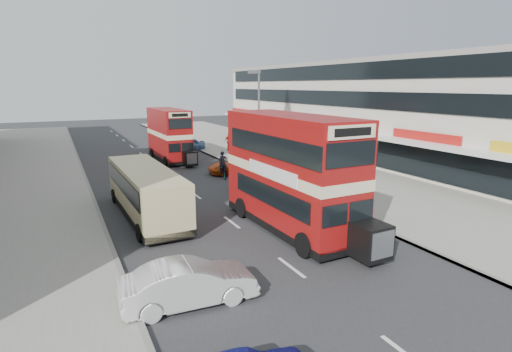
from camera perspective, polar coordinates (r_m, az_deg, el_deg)
ground at (r=14.97m, az=9.08°, el=-15.50°), size 160.00×160.00×0.00m
road_surface at (r=32.42m, az=-11.71°, el=-0.14°), size 12.00×90.00×0.01m
pavement_right at (r=37.17m, az=6.46°, el=1.78°), size 12.00×90.00×0.15m
kerb_left at (r=31.49m, az=-22.50°, el=-1.09°), size 0.20×90.00×0.16m
kerb_right at (r=34.39m, az=-1.85°, el=0.97°), size 0.20×90.00×0.16m
commercial_row at (r=42.93m, az=14.22°, el=9.14°), size 9.90×46.20×9.30m
street_lamp at (r=32.13m, az=0.27°, el=8.64°), size 1.00×0.20×8.12m
bus_main at (r=19.72m, az=4.96°, el=0.47°), size 2.96×9.96×5.47m
bus_second at (r=39.26m, az=-12.06°, el=5.70°), size 2.49×8.54×4.69m
coach at (r=22.76m, az=-15.19°, el=-1.94°), size 2.64×9.45×2.49m
car_left_front at (r=13.83m, az=-9.35°, el=-14.62°), size 4.49×1.79×1.45m
car_right_a at (r=27.95m, az=0.87°, el=-0.61°), size 4.46×2.26×1.24m
car_right_b at (r=32.98m, az=-2.74°, el=1.47°), size 4.84×2.62×1.29m
car_right_c at (r=45.08m, az=-9.78°, el=4.38°), size 4.22×2.03×1.39m
pedestrian_near at (r=31.16m, az=3.83°, el=1.66°), size 0.74×0.53×1.91m
pedestrian_far at (r=43.88m, az=-3.80°, el=4.85°), size 1.15×0.54×1.90m
cyclist at (r=31.46m, az=-4.66°, el=0.97°), size 0.80×1.86×2.06m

